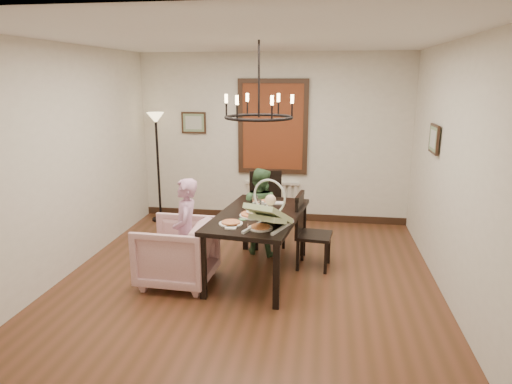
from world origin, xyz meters
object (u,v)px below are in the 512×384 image
(dining_table, at_px, (259,221))
(chair_far, at_px, (268,209))
(seated_man, at_px, (260,218))
(drinking_glass, at_px, (259,206))
(floor_lamp, at_px, (158,169))
(elderly_woman, at_px, (186,242))
(armchair, at_px, (177,252))
(chair_right, at_px, (314,231))
(baby_bouncer, at_px, (269,212))

(dining_table, height_order, chair_far, chair_far)
(seated_man, distance_m, drinking_glass, 0.70)
(floor_lamp, bearing_deg, dining_table, -44.50)
(elderly_woman, height_order, seated_man, elderly_woman)
(drinking_glass, bearing_deg, armchair, -150.94)
(chair_right, bearing_deg, armchair, 120.33)
(dining_table, bearing_deg, chair_far, 98.42)
(elderly_woman, distance_m, seated_man, 1.33)
(dining_table, relative_size, seated_man, 1.79)
(drinking_glass, bearing_deg, dining_table, -82.72)
(dining_table, bearing_deg, chair_right, 34.08)
(chair_far, xyz_separation_m, elderly_woman, (-0.78, -1.45, -0.01))
(chair_far, distance_m, baby_bouncer, 1.65)
(chair_far, relative_size, chair_right, 1.11)
(armchair, bearing_deg, chair_far, 150.11)
(chair_right, relative_size, armchair, 1.16)
(dining_table, distance_m, seated_man, 0.77)
(elderly_woman, xyz_separation_m, drinking_glass, (0.78, 0.52, 0.32))
(seated_man, bearing_deg, chair_right, 169.87)
(baby_bouncer, height_order, drinking_glass, baby_bouncer)
(chair_right, height_order, baby_bouncer, baby_bouncer)
(dining_table, xyz_separation_m, floor_lamp, (-2.00, 1.97, 0.19))
(floor_lamp, bearing_deg, armchair, -65.30)
(armchair, xyz_separation_m, seated_man, (0.83, 1.11, 0.12))
(armchair, height_order, elderly_woman, elderly_woman)
(baby_bouncer, xyz_separation_m, drinking_glass, (-0.20, 0.65, -0.12))
(elderly_woman, relative_size, floor_lamp, 0.59)
(chair_far, relative_size, floor_lamp, 0.60)
(dining_table, relative_size, baby_bouncer, 3.15)
(chair_right, bearing_deg, drinking_glass, 112.85)
(seated_man, bearing_deg, drinking_glass, 114.87)
(chair_right, relative_size, elderly_woman, 0.92)
(chair_far, relative_size, baby_bouncer, 1.90)
(dining_table, distance_m, drinking_glass, 0.20)
(baby_bouncer, bearing_deg, floor_lamp, 152.10)
(elderly_woman, height_order, drinking_glass, elderly_woman)
(chair_far, xyz_separation_m, chair_right, (0.69, -0.72, -0.05))
(armchair, xyz_separation_m, elderly_woman, (0.13, -0.02, 0.15))
(chair_far, relative_size, seated_man, 1.08)
(elderly_woman, relative_size, drinking_glass, 8.09)
(elderly_woman, height_order, baby_bouncer, baby_bouncer)
(baby_bouncer, bearing_deg, elderly_woman, -166.56)
(chair_far, xyz_separation_m, baby_bouncer, (0.21, -1.57, 0.44))
(baby_bouncer, bearing_deg, armchair, -166.63)
(chair_right, xyz_separation_m, baby_bouncer, (-0.48, -0.85, 0.49))
(chair_right, height_order, elderly_woman, elderly_woman)
(chair_right, bearing_deg, floor_lamp, 65.00)
(armchair, relative_size, floor_lamp, 0.47)
(elderly_woman, bearing_deg, chair_far, 138.87)
(chair_far, bearing_deg, chair_right, -64.16)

